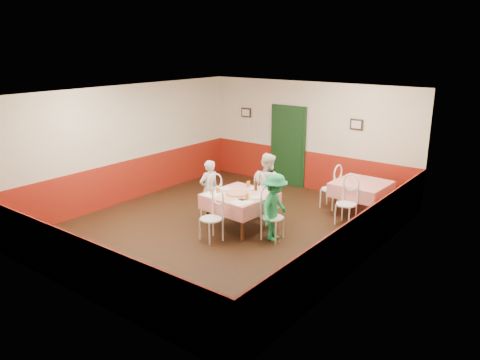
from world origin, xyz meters
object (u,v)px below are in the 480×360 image
Objects in this scene: chair_second_a at (330,189)px; glass_c at (248,185)px; chair_right at (273,217)px; glass_a at (218,189)px; diner_left at (209,190)px; diner_far at (267,185)px; main_table at (240,211)px; chair_near at (211,219)px; beer_bottle at (256,185)px; wallet at (242,200)px; chair_left at (211,199)px; second_table at (360,199)px; glass_b at (247,197)px; chair_far at (265,198)px; chair_second_b at (346,204)px; pizza at (237,193)px; diner_right at (275,207)px.

chair_second_a is 6.16× the size of glass_c.
glass_a is at bearing 92.36° from chair_right.
diner_left is 0.91× the size of diner_far.
main_table is 1.36× the size of chair_right.
chair_near is 1.26m from diner_left.
glass_a is 0.81m from beer_bottle.
diner_far is (0.06, 0.90, 0.35)m from main_table.
wallet is (-0.62, -2.59, 0.32)m from chair_second_a.
glass_a is 1.22m from diner_far.
chair_right is at bearing -31.31° from beer_bottle.
main_table is 8.35× the size of glass_c.
chair_left reaches higher than wallet.
chair_near is 6.16× the size of glass_c.
glass_b reaches higher than second_table.
chair_far is at bearing 66.59° from glass_a.
glass_c reaches higher than chair_left.
chair_second_b is 2.32m from wallet.
beer_bottle reaches higher than chair_second_b.
chair_second_b is 2.03× the size of pizza.
diner_right is at bearing 135.63° from diner_far.
second_table is at bearing -24.17° from chair_right.
chair_far reaches higher than pizza.
chair_near and chair_second_a have the same top height.
beer_bottle reaches higher than chair_near.
glass_c is at bearing 133.38° from chair_left.
chair_far is at bearing 98.02° from beer_bottle.
diner_far reaches higher than chair_far.
glass_c reaches higher than glass_a.
chair_second_b reaches higher than second_table.
beer_bottle reaches higher than second_table.
diner_left is at bearing -162.97° from beer_bottle.
diner_left reaches higher than main_table.
diner_right is at bearing -4.09° from main_table.
chair_second_b is at bearing 42.86° from main_table.
glass_a is 1.27× the size of wallet.
pizza is at bearing -125.54° from second_table.
glass_c is at bearing 64.36° from glass_a.
chair_second_a is at bearing -9.48° from diner_right.
chair_left is 2.84m from chair_second_a.
glass_c is at bearing -133.14° from second_table.
glass_c is at bearing -26.05° from chair_second_a.
chair_second_b is at bearing 43.66° from pizza.
glass_b is 0.10× the size of diner_right.
pizza reaches higher than wallet.
diner_left reaches higher than chair_second_b.
glass_a is at bearing -150.83° from main_table.
chair_second_a is (-0.75, 0.00, 0.08)m from second_table.
second_table is 2.49m from diner_right.
chair_far is 0.67× the size of diner_right.
main_table is at bearing -125.92° from second_table.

